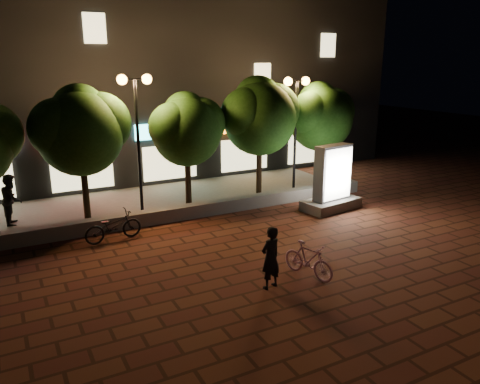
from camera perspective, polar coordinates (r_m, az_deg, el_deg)
ground at (r=14.34m, az=-0.04°, el=-7.73°), size 80.00×80.00×0.00m
retaining_wall at (r=17.66m, az=-6.11°, el=-2.35°), size 16.00×0.45×0.50m
sidewalk at (r=19.97m, az=-8.78°, el=-0.93°), size 16.00×5.00×0.08m
building_block at (r=25.38m, az=-14.28°, el=13.69°), size 28.00×8.12×11.30m
tree_left at (r=17.45m, az=-18.91°, el=7.45°), size 3.60×3.00×4.89m
tree_mid at (r=18.53m, az=-6.49°, el=7.92°), size 3.24×2.70×4.50m
tree_right at (r=19.92m, az=2.47°, el=9.56°), size 3.72×3.10×5.07m
tree_far_right at (r=21.72m, az=9.87°, el=9.34°), size 3.48×2.90×4.76m
street_lamp_left at (r=17.54m, az=-12.59°, el=9.88°), size 1.26×0.36×5.18m
street_lamp_right at (r=20.54m, az=6.89°, el=10.58°), size 1.26×0.36×4.98m
ad_kiosk at (r=18.72m, az=11.21°, el=1.01°), size 2.54×1.55×2.58m
scooter_pink at (r=12.95m, az=8.37°, el=-8.23°), size 0.90×1.69×0.98m
rider at (r=12.10m, az=3.76°, el=-8.03°), size 0.69×0.54×1.68m
scooter_parked at (r=15.83m, az=-15.27°, el=-4.07°), size 1.96×0.88×0.99m
pedestrian at (r=18.38m, az=-26.18°, el=-0.80°), size 0.82×0.98×1.82m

